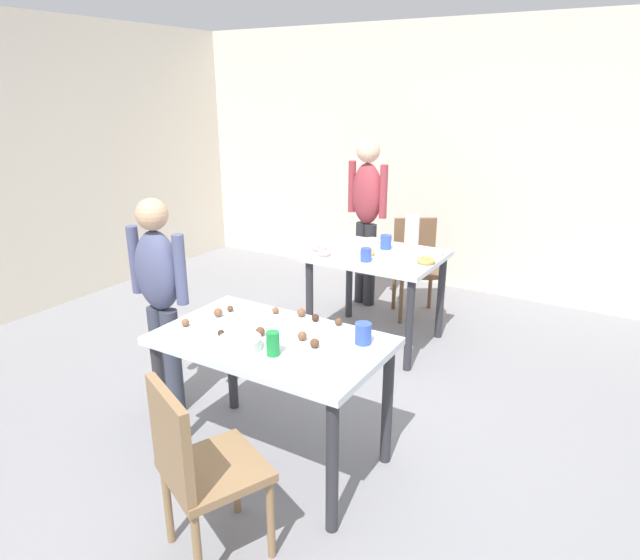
{
  "coord_description": "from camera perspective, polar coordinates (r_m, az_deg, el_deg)",
  "views": [
    {
      "loc": [
        1.57,
        -2.29,
        1.99
      ],
      "look_at": [
        -0.04,
        0.4,
        0.9
      ],
      "focal_mm": 31.32,
      "sensor_mm": 36.0,
      "label": 1
    }
  ],
  "objects": [
    {
      "name": "cake_ball_2",
      "position": [
        3.23,
        -4.57,
        -3.12
      ],
      "size": [
        0.04,
        0.04,
        0.04
      ],
      "primitive_type": "sphere",
      "color": "brown",
      "rests_on": "dining_table_near"
    },
    {
      "name": "donut_far_2",
      "position": [
        4.46,
        -0.02,
        3.24
      ],
      "size": [
        0.12,
        0.12,
        0.03
      ],
      "primitive_type": "torus",
      "color": "pink",
      "rests_on": "dining_table_far"
    },
    {
      "name": "fork_near",
      "position": [
        3.08,
        -4.24,
        -4.63
      ],
      "size": [
        0.17,
        0.02,
        0.01
      ],
      "primitive_type": "cube",
      "color": "silver",
      "rests_on": "dining_table_near"
    },
    {
      "name": "donut_far_3",
      "position": [
        4.7,
        5.35,
        4.03
      ],
      "size": [
        0.13,
        0.13,
        0.04
      ],
      "primitive_type": "torus",
      "color": "white",
      "rests_on": "dining_table_far"
    },
    {
      "name": "dining_table_far",
      "position": [
        4.44,
        5.87,
        1.31
      ],
      "size": [
        0.97,
        0.79,
        0.75
      ],
      "color": "silver",
      "rests_on": "ground_plane"
    },
    {
      "name": "cake_ball_10",
      "position": [
        3.12,
        -0.48,
        -3.88
      ],
      "size": [
        0.04,
        0.04,
        0.04
      ],
      "primitive_type": "sphere",
      "color": "#3D2319",
      "rests_on": "dining_table_near"
    },
    {
      "name": "person_girl_near",
      "position": [
        3.52,
        -16.07,
        -1.06
      ],
      "size": [
        0.45,
        0.2,
        1.39
      ],
      "color": "#383D4C",
      "rests_on": "ground_plane"
    },
    {
      "name": "cake_ball_8",
      "position": [
        2.98,
        -10.08,
        -5.36
      ],
      "size": [
        0.04,
        0.04,
        0.04
      ],
      "primitive_type": "sphere",
      "color": "#3D2319",
      "rests_on": "dining_table_near"
    },
    {
      "name": "cup_far_1",
      "position": [
        4.53,
        6.74,
        3.87
      ],
      "size": [
        0.09,
        0.09,
        0.11
      ],
      "primitive_type": "cylinder",
      "color": "#3351B2",
      "rests_on": "dining_table_far"
    },
    {
      "name": "donut_far_0",
      "position": [
        4.33,
        0.42,
        2.74
      ],
      "size": [
        0.11,
        0.11,
        0.03
      ],
      "primitive_type": "torus",
      "color": "pink",
      "rests_on": "dining_table_far"
    },
    {
      "name": "cake_ball_0",
      "position": [
        3.14,
        -13.59,
        -4.26
      ],
      "size": [
        0.04,
        0.04,
        0.04
      ],
      "primitive_type": "sphere",
      "color": "brown",
      "rests_on": "dining_table_near"
    },
    {
      "name": "dining_table_near",
      "position": [
        2.99,
        -4.93,
        -7.71
      ],
      "size": [
        1.2,
        0.72,
        0.75
      ],
      "color": "silver",
      "rests_on": "ground_plane"
    },
    {
      "name": "mixing_bowl",
      "position": [
        2.82,
        -8.17,
        -6.45
      ],
      "size": [
        0.21,
        0.21,
        0.06
      ],
      "primitive_type": "cylinder",
      "color": "white",
      "rests_on": "dining_table_near"
    },
    {
      "name": "cup_near_0",
      "position": [
        2.85,
        4.44,
        -5.46
      ],
      "size": [
        0.08,
        0.08,
        0.11
      ],
      "primitive_type": "cylinder",
      "color": "#3351B2",
      "rests_on": "dining_table_near"
    },
    {
      "name": "cake_ball_9",
      "position": [
        2.89,
        -1.83,
        -5.72
      ],
      "size": [
        0.05,
        0.05,
        0.05
      ],
      "primitive_type": "sphere",
      "color": "brown",
      "rests_on": "dining_table_near"
    },
    {
      "name": "cake_ball_6",
      "position": [
        3.29,
        -9.15,
        -2.9
      ],
      "size": [
        0.04,
        0.04,
        0.04
      ],
      "primitive_type": "sphere",
      "color": "brown",
      "rests_on": "dining_table_near"
    },
    {
      "name": "cake_ball_3",
      "position": [
        3.23,
        -10.36,
        -3.28
      ],
      "size": [
        0.05,
        0.05,
        0.05
      ],
      "primitive_type": "sphere",
      "color": "brown",
      "rests_on": "dining_table_near"
    },
    {
      "name": "cup_far_0",
      "position": [
        4.19,
        4.71,
        2.58
      ],
      "size": [
        0.08,
        0.08,
        0.1
      ],
      "primitive_type": "cylinder",
      "color": "#3351B2",
      "rests_on": "dining_table_far"
    },
    {
      "name": "person_adult_far",
      "position": [
        5.18,
        4.8,
        7.38
      ],
      "size": [
        0.45,
        0.28,
        1.56
      ],
      "color": "#28282D",
      "rests_on": "ground_plane"
    },
    {
      "name": "cake_ball_1",
      "position": [
        2.96,
        -6.13,
        -5.26
      ],
      "size": [
        0.05,
        0.05,
        0.05
      ],
      "primitive_type": "sphere",
      "color": "brown",
      "rests_on": "dining_table_near"
    },
    {
      "name": "donut_far_1",
      "position": [
        4.36,
        4.86,
        2.79
      ],
      "size": [
        0.12,
        0.12,
        0.03
      ],
      "primitive_type": "torus",
      "color": "gold",
      "rests_on": "dining_table_far"
    },
    {
      "name": "soda_can",
      "position": [
        2.73,
        -4.83,
        -6.49
      ],
      "size": [
        0.07,
        0.07,
        0.12
      ],
      "primitive_type": "cylinder",
      "color": "#198438",
      "rests_on": "dining_table_near"
    },
    {
      "name": "donut_far_4",
      "position": [
        4.44,
        11.83,
        2.76
      ],
      "size": [
        0.12,
        0.12,
        0.03
      ],
      "primitive_type": "torus",
      "color": "white",
      "rests_on": "dining_table_far"
    },
    {
      "name": "cake_ball_4",
      "position": [
        3.18,
        -1.92,
        -3.34
      ],
      "size": [
        0.05,
        0.05,
        0.05
      ],
      "primitive_type": "sphere",
      "color": "brown",
      "rests_on": "dining_table_near"
    },
    {
      "name": "pitcher_far",
      "position": [
        4.61,
        9.37,
        4.98
      ],
      "size": [
        0.12,
        0.12,
        0.26
      ],
      "primitive_type": "cylinder",
      "color": "white",
      "rests_on": "dining_table_far"
    },
    {
      "name": "cake_ball_7",
      "position": [
        3.07,
        1.91,
        -4.27
      ],
      "size": [
        0.04,
        0.04,
        0.04
      ],
      "primitive_type": "sphere",
      "color": "brown",
      "rests_on": "dining_table_near"
    },
    {
      "name": "chair_near_table",
      "position": [
        2.52,
        -12.42,
        -17.81
      ],
      "size": [
        0.53,
        0.53,
        0.87
      ],
      "color": "olive",
      "rests_on": "ground_plane"
    },
    {
      "name": "ground_plane",
      "position": [
        3.42,
        -2.94,
        -16.49
      ],
      "size": [
        6.4,
        6.4,
        0.0
      ],
      "primitive_type": "plane",
      "color": "gray"
    },
    {
      "name": "chair_far_table",
      "position": [
        5.12,
        9.79,
        1.91
      ],
      "size": [
        0.55,
        0.55,
        0.87
      ],
      "color": "brown",
      "rests_on": "ground_plane"
    },
    {
      "name": "donut_far_5",
      "position": [
        4.21,
        10.78,
        1.96
      ],
      "size": [
        0.14,
        0.14,
        0.04
      ],
      "primitive_type": "torus",
      "color": "gold",
      "rests_on": "dining_table_far"
    },
    {
      "name": "cake_ball_5",
      "position": [
        2.81,
        -0.55,
        -6.47
      ],
      "size": [
        0.05,
        0.05,
        0.05
      ],
      "primitive_type": "sphere",
      "color": "brown",
      "rests_on": "dining_table_near"
    },
    {
      "name": "wall_back",
      "position": [
        5.75,
        15.18,
        11.63
      ],
      "size": [
        6.4,
        0.1,
        2.6
      ],
      "primitive_type": "cube",
      "color": "beige",
      "rests_on": "ground_plane"
    }
  ]
}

